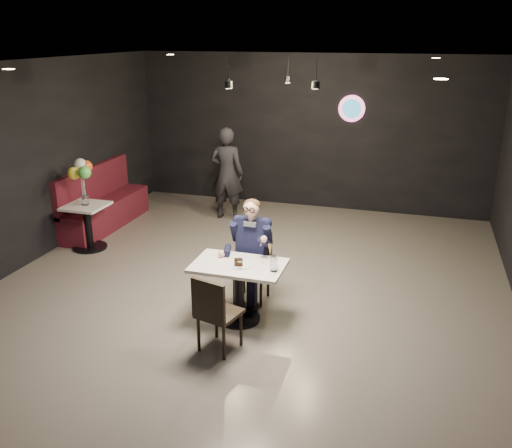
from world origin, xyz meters
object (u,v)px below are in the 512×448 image
(main_table, at_px, (239,292))
(booth_bench, at_px, (104,198))
(side_table, at_px, (88,226))
(passerby, at_px, (227,174))
(chair_near, at_px, (219,312))
(seated_man, at_px, (252,250))
(sundae_glass, at_px, (274,263))
(balloon_vase, at_px, (85,200))
(chair_far, at_px, (252,268))

(main_table, height_order, booth_bench, booth_bench)
(side_table, relative_size, passerby, 0.45)
(passerby, bearing_deg, side_table, 50.45)
(chair_near, relative_size, seated_man, 0.64)
(booth_bench, bearing_deg, side_table, -73.30)
(seated_man, xyz_separation_m, sundae_glass, (0.45, -0.62, 0.13))
(seated_man, bearing_deg, balloon_vase, 162.76)
(seated_man, bearing_deg, passerby, 115.21)
(passerby, bearing_deg, sundae_glass, 115.61)
(balloon_vase, bearing_deg, chair_near, -35.16)
(booth_bench, distance_m, balloon_vase, 1.08)
(chair_near, height_order, side_table, chair_near)
(booth_bench, relative_size, passerby, 1.28)
(main_table, distance_m, sundae_glass, 0.66)
(sundae_glass, xyz_separation_m, side_table, (-3.55, 1.58, -0.45))
(booth_bench, relative_size, balloon_vase, 13.86)
(chair_far, height_order, chair_near, same)
(main_table, bearing_deg, balloon_vase, 154.00)
(balloon_vase, bearing_deg, passerby, 52.09)
(chair_near, distance_m, booth_bench, 4.66)
(balloon_vase, bearing_deg, side_table, 0.00)
(seated_man, distance_m, side_table, 3.26)
(main_table, xyz_separation_m, side_table, (-3.10, 1.51, 0.02))
(main_table, height_order, side_table, side_table)
(booth_bench, bearing_deg, main_table, -36.46)
(sundae_glass, bearing_deg, passerby, 117.25)
(chair_far, xyz_separation_m, balloon_vase, (-3.10, 0.96, 0.37))
(chair_far, distance_m, seated_man, 0.26)
(main_table, height_order, chair_far, chair_far)
(booth_bench, bearing_deg, balloon_vase, -73.30)
(seated_man, relative_size, passerby, 0.83)
(balloon_vase, relative_size, passerby, 0.09)
(passerby, bearing_deg, seated_man, 113.57)
(side_table, xyz_separation_m, balloon_vase, (0.00, 0.00, 0.44))
(main_table, distance_m, side_table, 3.45)
(seated_man, height_order, booth_bench, seated_man)
(booth_bench, height_order, passerby, passerby)
(sundae_glass, bearing_deg, booth_bench, 146.20)
(side_table, bearing_deg, booth_bench, 106.70)
(main_table, bearing_deg, seated_man, 90.00)
(booth_bench, distance_m, passerby, 2.27)
(main_table, xyz_separation_m, passerby, (-1.45, 3.63, 0.50))
(booth_bench, bearing_deg, seated_man, -29.99)
(sundae_glass, height_order, booth_bench, booth_bench)
(seated_man, xyz_separation_m, side_table, (-3.10, 0.96, -0.33))
(booth_bench, distance_m, side_table, 1.06)
(side_table, bearing_deg, passerby, 52.09)
(balloon_vase, bearing_deg, seated_man, -17.24)
(sundae_glass, height_order, passerby, passerby)
(main_table, relative_size, sundae_glass, 5.78)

